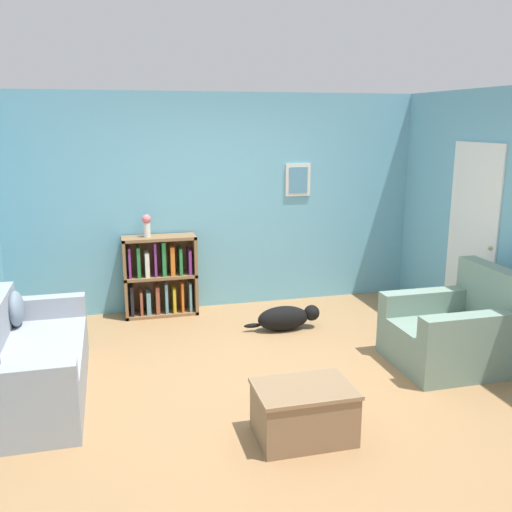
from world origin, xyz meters
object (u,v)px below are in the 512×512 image
vase (147,224)px  recliner_chair (456,332)px  dog (286,318)px  bookshelf (160,277)px  couch (28,364)px  coffee_table (303,410)px

vase → recliner_chair: bearing=-38.2°
dog → vase: size_ratio=3.28×
bookshelf → dog: (1.30, -0.89, -0.32)m
vase → couch: bearing=-121.8°
couch → bookshelf: (1.27, 1.85, 0.17)m
recliner_chair → vase: 3.54m
recliner_chair → dog: size_ratio=1.22×
coffee_table → dog: (0.54, 2.14, -0.08)m
recliner_chair → bookshelf: bearing=140.2°
couch → dog: (2.56, 0.96, -0.15)m
couch → dog: 2.74m
bookshelf → coffee_table: (0.75, -3.04, -0.24)m
recliner_chair → vase: vase is taller
coffee_table → vase: (-0.88, 3.02, 0.89)m
coffee_table → vase: vase is taller
dog → coffee_table: bearing=-104.3°
bookshelf → dog: bookshelf is taller
recliner_chair → dog: 1.81m
coffee_table → recliner_chair: bearing=25.7°
couch → dog: size_ratio=2.10×
recliner_chair → coffee_table: (-1.83, -0.88, -0.11)m
recliner_chair → dog: recliner_chair is taller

